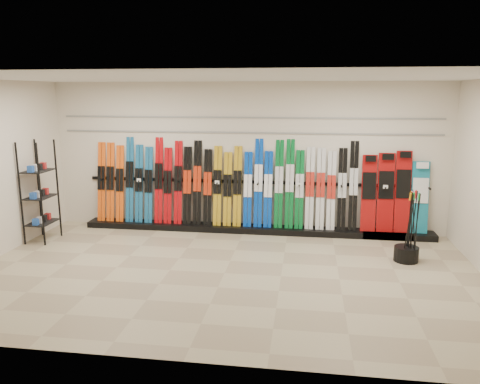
# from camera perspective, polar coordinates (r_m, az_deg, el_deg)

# --- Properties ---
(floor) EXTENTS (8.00, 8.00, 0.00)m
(floor) POSITION_cam_1_polar(r_m,az_deg,el_deg) (7.47, -1.90, -9.86)
(floor) COLOR gray
(floor) RESTS_ON ground
(back_wall) EXTENTS (8.00, 0.00, 8.00)m
(back_wall) POSITION_cam_1_polar(r_m,az_deg,el_deg) (9.49, 0.67, 4.25)
(back_wall) COLOR beige
(back_wall) RESTS_ON floor
(ceiling) EXTENTS (8.00, 8.00, 0.00)m
(ceiling) POSITION_cam_1_polar(r_m,az_deg,el_deg) (6.94, -2.08, 13.81)
(ceiling) COLOR silver
(ceiling) RESTS_ON back_wall
(ski_rack_base) EXTENTS (8.00, 0.40, 0.12)m
(ski_rack_base) POSITION_cam_1_polar(r_m,az_deg,el_deg) (9.56, 1.82, -4.54)
(ski_rack_base) COLOR black
(ski_rack_base) RESTS_ON floor
(skis) EXTENTS (5.37, 0.30, 1.82)m
(skis) POSITION_cam_1_polar(r_m,az_deg,el_deg) (9.52, -2.17, 0.83)
(skis) COLOR #F0550F
(skis) RESTS_ON ski_rack_base
(snowboards) EXTENTS (1.26, 0.24, 1.57)m
(snowboards) POSITION_cam_1_polar(r_m,az_deg,el_deg) (9.53, 18.32, -0.21)
(snowboards) COLOR #990C0C
(snowboards) RESTS_ON ski_rack_base
(accessory_rack) EXTENTS (0.40, 0.60, 1.91)m
(accessory_rack) POSITION_cam_1_polar(r_m,az_deg,el_deg) (9.60, -23.24, 0.07)
(accessory_rack) COLOR black
(accessory_rack) RESTS_ON floor
(pole_bin) EXTENTS (0.40, 0.40, 0.25)m
(pole_bin) POSITION_cam_1_polar(r_m,az_deg,el_deg) (8.41, 19.59, -7.13)
(pole_bin) COLOR black
(pole_bin) RESTS_ON floor
(ski_poles) EXTENTS (0.24, 0.38, 1.18)m
(ski_poles) POSITION_cam_1_polar(r_m,az_deg,el_deg) (8.26, 20.22, -4.00)
(ski_poles) COLOR black
(ski_poles) RESTS_ON pole_bin
(slatwall_rail_0) EXTENTS (7.60, 0.02, 0.03)m
(slatwall_rail_0) POSITION_cam_1_polar(r_m,az_deg,el_deg) (9.42, 0.66, 7.25)
(slatwall_rail_0) COLOR gray
(slatwall_rail_0) RESTS_ON back_wall
(slatwall_rail_1) EXTENTS (7.60, 0.02, 0.03)m
(slatwall_rail_1) POSITION_cam_1_polar(r_m,az_deg,el_deg) (9.40, 0.66, 9.07)
(slatwall_rail_1) COLOR gray
(slatwall_rail_1) RESTS_ON back_wall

